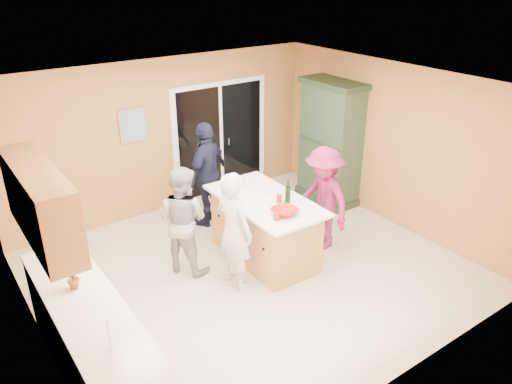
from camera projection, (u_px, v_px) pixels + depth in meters
floor at (251, 271)px, 7.02m from camera, size 5.50×5.50×0.00m
ceiling at (251, 87)px, 5.92m from camera, size 5.50×5.00×0.10m
wall_back at (166, 137)px, 8.32m from camera, size 5.50×0.10×2.60m
wall_front at (405, 277)px, 4.62m from camera, size 5.50×0.10×2.60m
wall_left at (27, 252)px, 5.02m from camera, size 0.10×5.00×2.60m
wall_right at (393, 146)px, 7.91m from camera, size 0.10×5.00×2.60m
left_cabinet_run at (104, 365)px, 4.76m from camera, size 0.65×3.05×1.24m
upper_cabinets at (40, 204)px, 4.73m from camera, size 0.35×1.60×0.75m
sliding_door at (221, 140)px, 8.95m from camera, size 1.90×0.07×2.10m
framed_picture at (133, 126)px, 7.88m from camera, size 0.46×0.04×0.56m
kitchen_island at (265, 231)px, 7.16m from camera, size 1.01×1.82×0.95m
green_hutch at (331, 144)px, 8.72m from camera, size 0.62×1.18×2.17m
woman_white at (234, 231)px, 6.41m from camera, size 0.48×0.65×1.62m
woman_grey at (183, 220)px, 6.77m from camera, size 0.88×0.94×1.54m
woman_navy at (207, 174)px, 7.98m from camera, size 1.09×0.86×1.73m
woman_magenta at (323, 198)px, 7.33m from camera, size 0.66×1.06×1.58m
serving_bowl at (285, 212)px, 6.51m from camera, size 0.36×0.36×0.08m
tulip_vase at (71, 273)px, 4.98m from camera, size 0.24×0.20×0.38m
tumbler_near at (279, 199)px, 6.83m from camera, size 0.10×0.10×0.11m
tumbler_far at (277, 217)px, 6.36m from camera, size 0.09×0.09×0.10m
wine_bottle at (288, 194)px, 6.79m from camera, size 0.08×0.08×0.33m
white_plate at (265, 192)px, 7.15m from camera, size 0.22×0.22×0.01m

